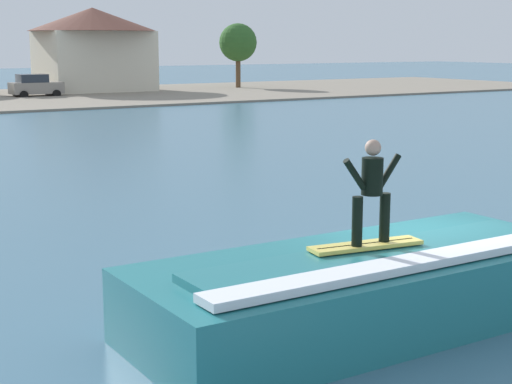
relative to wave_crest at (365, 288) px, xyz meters
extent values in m
plane|color=#416B83|center=(1.79, 0.89, -0.59)|extent=(260.00, 260.00, 0.00)
cube|color=#22747B|center=(0.00, 0.03, -0.04)|extent=(7.29, 2.86, 1.11)
cube|color=#22747B|center=(0.00, -0.33, 0.58)|extent=(6.20, 1.29, 0.12)
cube|color=white|center=(0.00, -0.90, 0.60)|extent=(6.56, 0.51, 0.12)
cube|color=#EAD159|center=(-0.05, -0.05, 0.69)|extent=(1.84, 0.66, 0.06)
cube|color=black|center=(-0.05, -0.05, 0.72)|extent=(1.64, 0.28, 0.01)
cylinder|color=black|center=(-0.27, -0.09, 1.10)|extent=(0.16, 0.16, 0.74)
cylinder|color=black|center=(0.26, -0.09, 1.10)|extent=(0.16, 0.16, 0.74)
cylinder|color=black|center=(0.00, -0.09, 1.74)|extent=(0.32, 0.32, 0.55)
sphere|color=tan|center=(0.00, -0.09, 2.17)|extent=(0.24, 0.24, 0.24)
cylinder|color=black|center=(-0.33, -0.09, 1.80)|extent=(0.42, 0.10, 0.49)
cylinder|color=black|center=(0.33, -0.09, 1.80)|extent=(0.42, 0.10, 0.49)
cube|color=gray|center=(11.41, 54.06, 0.18)|extent=(3.98, 1.95, 0.90)
cube|color=#262D38|center=(11.11, 54.06, 0.95)|extent=(2.19, 1.75, 0.64)
cylinder|color=black|center=(12.70, 55.08, -0.27)|extent=(0.64, 0.22, 0.64)
cylinder|color=black|center=(12.70, 53.04, -0.27)|extent=(0.64, 0.22, 0.64)
cylinder|color=black|center=(10.12, 55.08, -0.27)|extent=(0.64, 0.22, 0.64)
cylinder|color=black|center=(10.12, 53.04, -0.27)|extent=(0.64, 0.22, 0.64)
cube|color=beige|center=(17.86, 58.20, 2.05)|extent=(8.96, 7.38, 5.29)
cone|color=brown|center=(17.86, 58.20, 5.70)|extent=(11.10, 11.10, 2.00)
cylinder|color=brown|center=(31.18, 55.94, 1.05)|extent=(0.45, 0.45, 3.28)
sphere|color=#2D5A24|center=(31.18, 55.94, 3.74)|extent=(3.52, 3.52, 3.52)
camera|label=1|loc=(-7.60, -8.97, 3.67)|focal=55.89mm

